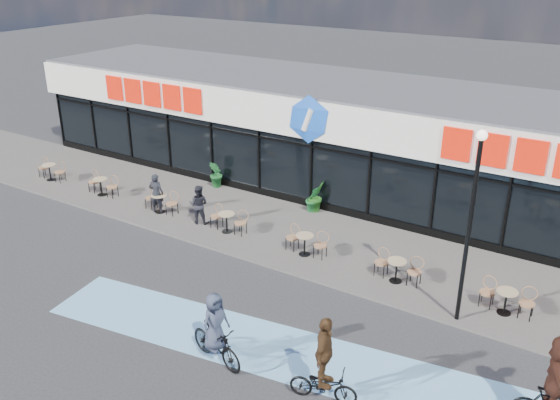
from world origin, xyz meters
name	(u,v)px	position (x,y,z in m)	size (l,w,h in m)	color
ground	(201,284)	(0.00, 0.00, 0.00)	(120.00, 120.00, 0.00)	#28282B
sidewalk	(278,230)	(0.00, 4.50, 0.05)	(44.00, 5.00, 0.10)	#534D49
bike_lane	(284,352)	(4.00, -1.50, 0.01)	(14.00, 2.20, 0.01)	#71AAD6
building	(345,136)	(0.00, 9.93, 2.34)	(30.60, 6.57, 4.75)	black
lamp_post	(471,214)	(7.42, 2.30, 3.37)	(0.28, 0.28, 5.55)	black
bistro_set_0	(51,170)	(-11.41, 3.40, 0.56)	(1.54, 0.62, 0.90)	tan
bistro_set_1	(103,184)	(-8.09, 3.40, 0.56)	(1.54, 0.62, 0.90)	tan
bistro_set_2	(161,201)	(-4.78, 3.40, 0.56)	(1.54, 0.62, 0.90)	tan
bistro_set_3	(228,220)	(-1.46, 3.40, 0.56)	(1.54, 0.62, 0.90)	tan
bistro_set_4	(306,241)	(1.85, 3.40, 0.56)	(1.54, 0.62, 0.90)	tan
bistro_set_5	(398,267)	(5.17, 3.40, 0.56)	(1.54, 0.62, 0.90)	tan
bistro_set_6	(507,298)	(8.49, 3.40, 0.56)	(1.54, 0.62, 0.90)	tan
potted_plant_left	(216,174)	(-4.50, 6.61, 0.71)	(0.67, 0.54, 1.22)	#185623
potted_plant_mid	(313,199)	(0.32, 6.61, 0.64)	(0.59, 0.48, 1.08)	#1C642C
potted_plant_right	(316,196)	(0.40, 6.74, 0.72)	(0.68, 0.55, 1.24)	#1F5A19
patron_left	(156,193)	(-4.86, 3.25, 0.91)	(0.59, 0.39, 1.61)	black
patron_right	(199,204)	(-2.81, 3.36, 0.87)	(0.74, 0.58, 1.53)	black
cyclist_a	(324,368)	(5.72, -2.51, 0.91)	(1.71, 1.13, 2.25)	black
cyclist_b	(556,384)	(10.33, -0.56, 1.14)	(1.68, 1.83, 2.34)	black
cyclist_c	(216,336)	(2.77, -2.75, 0.80)	(1.93, 0.94, 2.02)	black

